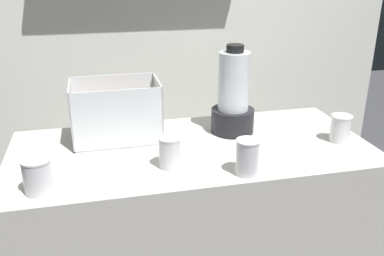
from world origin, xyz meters
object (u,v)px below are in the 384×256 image
(juice_cup_orange_left, at_px, (170,154))
(juice_cup_carrot_right, at_px, (340,130))
(carrot_display_bin, at_px, (117,120))
(blender_pitcher, at_px, (233,99))
(juice_cup_mango_middle, at_px, (247,158))
(juice_cup_mango_far_left, at_px, (38,178))

(juice_cup_orange_left, bearing_deg, juice_cup_carrot_right, 5.63)
(juice_cup_carrot_right, bearing_deg, carrot_display_bin, 164.71)
(juice_cup_orange_left, xyz_separation_m, juice_cup_carrot_right, (0.70, 0.07, -0.00))
(blender_pitcher, height_order, juice_cup_mango_middle, blender_pitcher)
(juice_cup_mango_far_left, height_order, juice_cup_carrot_right, juice_cup_mango_far_left)
(juice_cup_orange_left, bearing_deg, juice_cup_mango_middle, -24.30)
(blender_pitcher, distance_m, juice_cup_mango_middle, 0.39)
(carrot_display_bin, distance_m, juice_cup_mango_middle, 0.58)
(juice_cup_mango_far_left, xyz_separation_m, juice_cup_orange_left, (0.43, 0.08, -0.00))
(juice_cup_mango_far_left, height_order, juice_cup_orange_left, same)
(blender_pitcher, xyz_separation_m, juice_cup_orange_left, (-0.32, -0.27, -0.10))
(blender_pitcher, bearing_deg, juice_cup_mango_far_left, -155.46)
(carrot_display_bin, bearing_deg, juice_cup_mango_middle, -45.77)
(blender_pitcher, xyz_separation_m, juice_cup_carrot_right, (0.39, -0.20, -0.10))
(juice_cup_carrot_right, bearing_deg, juice_cup_mango_far_left, -172.70)
(blender_pitcher, bearing_deg, juice_cup_orange_left, -139.98)
(carrot_display_bin, bearing_deg, juice_cup_carrot_right, -15.29)
(blender_pitcher, bearing_deg, carrot_display_bin, 175.22)
(juice_cup_mango_far_left, relative_size, juice_cup_carrot_right, 1.04)
(carrot_display_bin, distance_m, juice_cup_mango_far_left, 0.47)
(blender_pitcher, distance_m, juice_cup_mango_far_left, 0.83)
(blender_pitcher, relative_size, juice_cup_mango_middle, 2.93)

